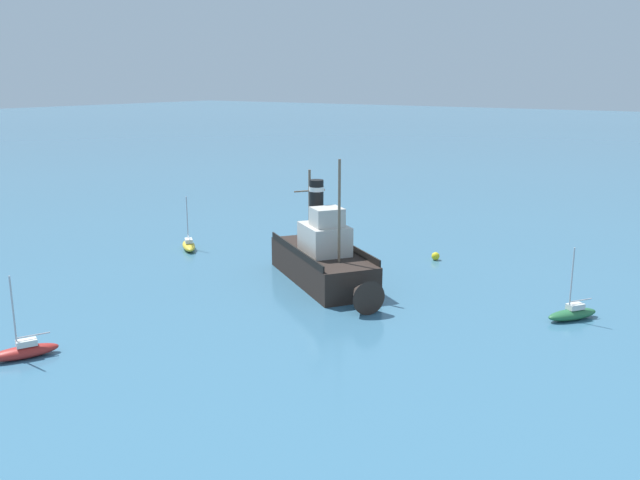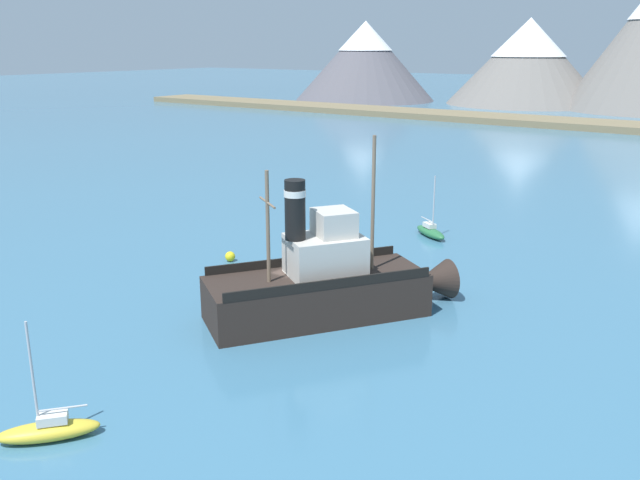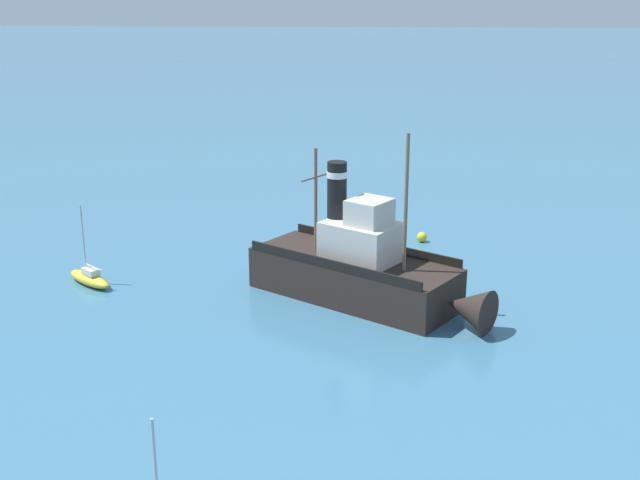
# 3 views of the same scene
# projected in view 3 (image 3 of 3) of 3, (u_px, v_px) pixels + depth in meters

# --- Properties ---
(ground_plane) EXTENTS (600.00, 600.00, 0.00)m
(ground_plane) POSITION_uv_depth(u_px,v_px,m) (356.00, 291.00, 47.05)
(ground_plane) COLOR teal
(old_tugboat) EXTENTS (10.81, 13.85, 9.90)m
(old_tugboat) POSITION_uv_depth(u_px,v_px,m) (363.00, 270.00, 45.08)
(old_tugboat) COLOR #2D231E
(old_tugboat) RESTS_ON ground
(sailboat_yellow) EXTENTS (3.26, 3.63, 4.90)m
(sailboat_yellow) POSITION_uv_depth(u_px,v_px,m) (90.00, 278.00, 47.89)
(sailboat_yellow) COLOR gold
(sailboat_yellow) RESTS_ON ground
(mooring_buoy) EXTENTS (0.70, 0.70, 0.70)m
(mooring_buoy) POSITION_uv_depth(u_px,v_px,m) (422.00, 237.00, 55.86)
(mooring_buoy) COLOR yellow
(mooring_buoy) RESTS_ON ground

